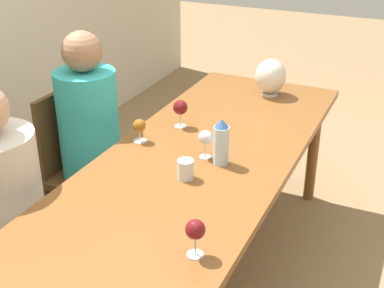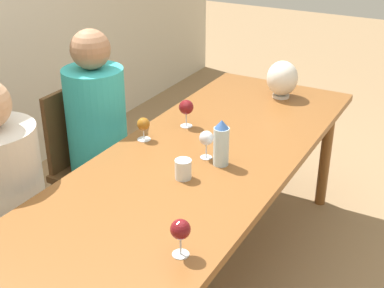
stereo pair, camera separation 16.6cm
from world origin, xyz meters
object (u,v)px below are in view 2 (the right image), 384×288
(wine_glass_4, at_px, (143,125))
(person_far, at_px, (99,133))
(water_tumbler, at_px, (183,169))
(person_near, at_px, (4,199))
(wine_glass_2, at_px, (186,108))
(water_bottle, at_px, (221,143))
(vase, at_px, (282,79))
(wine_glass_3, at_px, (206,139))
(wine_glass_1, at_px, (180,230))
(chair_far, at_px, (90,160))

(wine_glass_4, height_order, person_far, person_far)
(water_tumbler, bearing_deg, person_near, 117.47)
(wine_glass_2, bearing_deg, water_tumbler, -151.83)
(water_bottle, relative_size, vase, 0.99)
(wine_glass_2, distance_m, wine_glass_3, 0.38)
(wine_glass_1, distance_m, wine_glass_3, 0.75)
(wine_glass_2, bearing_deg, vase, -23.79)
(wine_glass_1, relative_size, chair_far, 0.16)
(water_bottle, relative_size, wine_glass_4, 1.87)
(person_near, bearing_deg, wine_glass_4, -29.72)
(wine_glass_1, distance_m, chair_far, 1.41)
(wine_glass_3, distance_m, person_far, 0.77)
(wine_glass_1, distance_m, wine_glass_4, 0.97)
(wine_glass_3, distance_m, person_near, 0.98)
(wine_glass_4, bearing_deg, water_bottle, -96.00)
(wine_glass_2, height_order, wine_glass_4, wine_glass_2)
(water_bottle, height_order, water_tumbler, water_bottle)
(wine_glass_3, xyz_separation_m, person_far, (0.11, 0.74, -0.18))
(wine_glass_3, xyz_separation_m, person_near, (-0.61, 0.73, -0.22))
(vase, xyz_separation_m, wine_glass_4, (-0.92, 0.40, -0.04))
(chair_far, bearing_deg, wine_glass_4, -100.81)
(vase, bearing_deg, water_tumbler, 178.74)
(wine_glass_4, xyz_separation_m, person_far, (0.09, 0.36, -0.16))
(water_tumbler, height_order, person_far, person_far)
(wine_glass_1, height_order, wine_glass_2, wine_glass_2)
(water_tumbler, distance_m, chair_far, 0.94)
(water_bottle, relative_size, wine_glass_1, 1.56)
(wine_glass_1, bearing_deg, water_bottle, 14.57)
(vase, height_order, person_near, person_near)
(wine_glass_3, bearing_deg, chair_far, 82.47)
(wine_glass_1, height_order, wine_glass_4, wine_glass_1)
(water_bottle, xyz_separation_m, wine_glass_4, (0.05, 0.46, -0.03))
(water_bottle, relative_size, person_near, 0.19)
(person_near, bearing_deg, person_far, 0.30)
(wine_glass_4, xyz_separation_m, chair_far, (0.09, 0.45, -0.36))
(water_bottle, xyz_separation_m, wine_glass_2, (0.30, 0.36, -0.00))
(water_bottle, bearing_deg, chair_far, 81.62)
(water_bottle, relative_size, water_tumbler, 2.50)
(water_tumbler, relative_size, vase, 0.40)
(vase, bearing_deg, person_far, 137.40)
(wine_glass_2, xyz_separation_m, wine_glass_4, (-0.25, 0.11, -0.03))
(wine_glass_3, bearing_deg, wine_glass_1, -159.23)
(water_bottle, bearing_deg, wine_glass_1, -165.43)
(water_bottle, height_order, vase, vase)
(water_bottle, xyz_separation_m, chair_far, (0.13, 0.91, -0.39))
(chair_far, bearing_deg, person_far, -90.00)
(water_tumbler, xyz_separation_m, vase, (1.16, -0.03, 0.07))
(water_tumbler, bearing_deg, person_far, 65.73)
(water_bottle, relative_size, wine_glass_2, 1.50)
(wine_glass_1, xyz_separation_m, person_near, (0.10, 1.00, -0.23))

